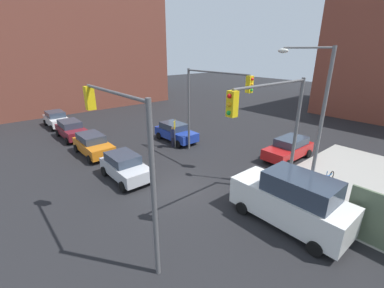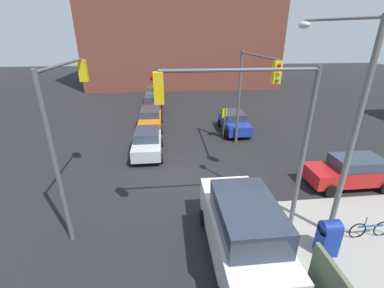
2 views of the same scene
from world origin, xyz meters
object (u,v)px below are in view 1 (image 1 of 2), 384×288
(traffic_signal_se_corner, at_px, (123,142))
(mailbox_blue, at_px, (323,188))
(coupe_red, at_px, (289,148))
(pedestrian_crossing, at_px, (173,137))
(traffic_signal_nw_corner, at_px, (210,97))
(sedan_silver, at_px, (125,166))
(bicycle_leaning_on_fence, at_px, (328,179))
(street_lamp_corner, at_px, (316,111))
(coupe_white, at_px, (56,119))
(coupe_orange, at_px, (93,144))
(van_white_delivery, at_px, (291,200))
(sedan_blue, at_px, (176,132))
(coupe_maroon, at_px, (71,129))
(traffic_signal_ne_corner, at_px, (275,121))

(traffic_signal_se_corner, bearing_deg, mailbox_blue, 68.93)
(coupe_red, xyz_separation_m, pedestrian_crossing, (-7.74, -5.10, 0.08))
(traffic_signal_nw_corner, xyz_separation_m, sedan_silver, (-0.97, -6.44, -3.82))
(sedan_silver, distance_m, bicycle_leaning_on_fence, 12.64)
(coupe_red, distance_m, pedestrian_crossing, 9.27)
(street_lamp_corner, xyz_separation_m, coupe_white, (-23.82, -7.58, -3.86))
(coupe_orange, xyz_separation_m, van_white_delivery, (14.60, 3.77, 0.44))
(coupe_red, height_order, van_white_delivery, van_white_delivery)
(traffic_signal_nw_corner, xyz_separation_m, mailbox_blue, (8.36, 0.50, -3.90))
(traffic_signal_nw_corner, relative_size, coupe_orange, 1.50)
(coupe_red, distance_m, van_white_delivery, 8.25)
(mailbox_blue, xyz_separation_m, sedan_silver, (-9.33, -6.94, 0.08))
(traffic_signal_se_corner, height_order, street_lamp_corner, street_lamp_corner)
(bicycle_leaning_on_fence, bearing_deg, sedan_silver, -133.70)
(traffic_signal_nw_corner, distance_m, coupe_orange, 9.82)
(traffic_signal_se_corner, relative_size, van_white_delivery, 1.20)
(van_white_delivery, relative_size, pedestrian_crossing, 3.05)
(sedan_blue, xyz_separation_m, coupe_maroon, (-6.93, -6.91, 0.00))
(coupe_orange, height_order, coupe_maroon, same)
(coupe_white, xyz_separation_m, coupe_red, (20.86, 10.90, 0.00))
(street_lamp_corner, bearing_deg, sedan_blue, -176.75)
(traffic_signal_nw_corner, distance_m, bicycle_leaning_on_fence, 9.28)
(street_lamp_corner, height_order, coupe_orange, street_lamp_corner)
(street_lamp_corner, bearing_deg, coupe_maroon, -157.95)
(coupe_white, bearing_deg, coupe_orange, 0.12)
(coupe_maroon, bearing_deg, van_white_delivery, 10.78)
(traffic_signal_se_corner, bearing_deg, sedan_blue, 135.02)
(bicycle_leaning_on_fence, bearing_deg, coupe_orange, -146.95)
(sedan_silver, bearing_deg, street_lamp_corner, 43.13)
(coupe_white, xyz_separation_m, bicycle_leaning_on_fence, (24.52, 9.19, -0.50))
(coupe_red, relative_size, van_white_delivery, 0.81)
(sedan_blue, distance_m, pedestrian_crossing, 1.56)
(traffic_signal_se_corner, height_order, sedan_silver, traffic_signal_se_corner)
(coupe_white, xyz_separation_m, coupe_orange, (10.43, 0.02, 0.00))
(bicycle_leaning_on_fence, bearing_deg, sedan_blue, -169.65)
(street_lamp_corner, height_order, sedan_silver, street_lamp_corner)
(van_white_delivery, bearing_deg, traffic_signal_ne_corner, 162.00)
(sedan_blue, bearing_deg, van_white_delivery, -13.49)
(coupe_white, bearing_deg, mailbox_blue, 15.56)
(street_lamp_corner, distance_m, coupe_maroon, 20.55)
(coupe_white, bearing_deg, street_lamp_corner, 17.64)
(coupe_orange, bearing_deg, sedan_blue, 76.89)
(traffic_signal_ne_corner, height_order, street_lamp_corner, street_lamp_corner)
(coupe_orange, bearing_deg, traffic_signal_se_corner, -12.91)
(traffic_signal_nw_corner, relative_size, van_white_delivery, 1.20)
(traffic_signal_se_corner, distance_m, coupe_red, 13.93)
(coupe_red, bearing_deg, coupe_orange, -133.80)
(traffic_signal_se_corner, relative_size, bicycle_leaning_on_fence, 3.71)
(traffic_signal_se_corner, distance_m, coupe_orange, 11.93)
(traffic_signal_ne_corner, height_order, pedestrian_crossing, traffic_signal_ne_corner)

